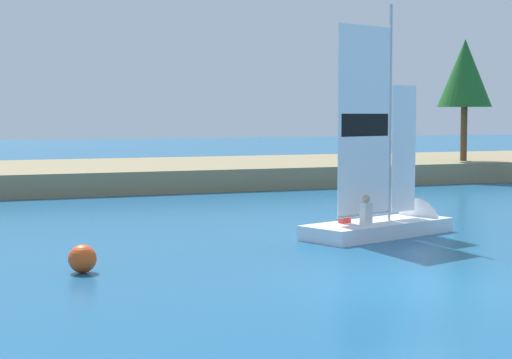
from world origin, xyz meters
name	(u,v)px	position (x,y,z in m)	size (l,w,h in m)	color
ground_plane	(412,287)	(0.00, 0.00, 0.00)	(200.00, 200.00, 0.00)	#195684
shore_bank	(108,175)	(0.00, 25.67, 0.47)	(80.00, 11.12, 0.94)	#897A56
shoreline_tree_centre	(465,74)	(16.93, 22.23, 5.20)	(2.64, 2.64, 5.94)	brown
sailboat	(399,217)	(3.74, 6.58, 0.43)	(5.23, 3.06, 6.65)	white
channel_buoy	(82,259)	(-5.44, 3.79, 0.29)	(0.58, 0.58, 0.58)	#E54C19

